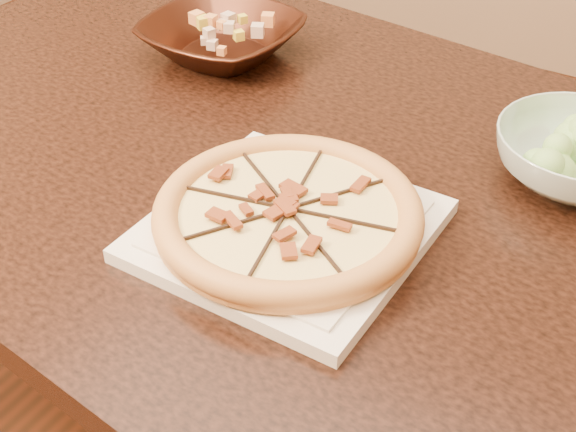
% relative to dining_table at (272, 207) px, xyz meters
% --- Properties ---
extents(dining_table, '(1.50, 1.07, 0.75)m').
position_rel_dining_table_xyz_m(dining_table, '(0.00, 0.00, 0.00)').
color(dining_table, '#32180E').
rests_on(dining_table, floor).
extents(plate, '(0.30, 0.30, 0.02)m').
position_rel_dining_table_xyz_m(plate, '(0.12, -0.15, 0.11)').
color(plate, silver).
rests_on(plate, dining_table).
extents(pizza, '(0.31, 0.31, 0.03)m').
position_rel_dining_table_xyz_m(pizza, '(0.12, -0.15, 0.14)').
color(pizza, '#E49F50').
rests_on(pizza, plate).
extents(bronze_bowl, '(0.25, 0.25, 0.06)m').
position_rel_dining_table_xyz_m(bronze_bowl, '(-0.22, 0.20, 0.13)').
color(bronze_bowl, '#3B1C11').
rests_on(bronze_bowl, dining_table).
extents(mixed_dish, '(0.10, 0.12, 0.03)m').
position_rel_dining_table_xyz_m(mixed_dish, '(-0.22, 0.20, 0.18)').
color(mixed_dish, tan).
rests_on(mixed_dish, bronze_bowl).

